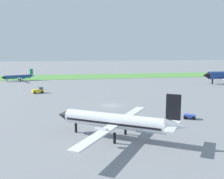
{
  "coord_description": "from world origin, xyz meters",
  "views": [
    {
      "loc": [
        -10.88,
        -65.79,
        14.12
      ],
      "look_at": [
        1.81,
        7.72,
        3.0
      ],
      "focal_mm": 41.85,
      "sensor_mm": 36.0,
      "label": 1
    }
  ],
  "objects_px": {
    "airplane_taxiing_turboprop": "(18,77)",
    "pushback_tug_midfield": "(38,90)",
    "baggage_cart_near_gate": "(190,116)",
    "airplane_foreground_turboprop": "(116,121)"
  },
  "relations": [
    {
      "from": "pushback_tug_midfield",
      "to": "airplane_taxiing_turboprop",
      "type": "bearing_deg",
      "value": 86.76
    },
    {
      "from": "airplane_foreground_turboprop",
      "to": "baggage_cart_near_gate",
      "type": "bearing_deg",
      "value": -118.24
    },
    {
      "from": "baggage_cart_near_gate",
      "to": "pushback_tug_midfield",
      "type": "bearing_deg",
      "value": -21.54
    },
    {
      "from": "airplane_foreground_turboprop",
      "to": "pushback_tug_midfield",
      "type": "distance_m",
      "value": 52.39
    },
    {
      "from": "airplane_taxiing_turboprop",
      "to": "pushback_tug_midfield",
      "type": "xyz_separation_m",
      "value": [
        12.94,
        -38.36,
        -1.07
      ]
    },
    {
      "from": "pushback_tug_midfield",
      "to": "airplane_foreground_turboprop",
      "type": "bearing_deg",
      "value": -92.53
    },
    {
      "from": "airplane_taxiing_turboprop",
      "to": "airplane_foreground_turboprop",
      "type": "xyz_separation_m",
      "value": [
        30.3,
        -87.76,
        0.89
      ]
    },
    {
      "from": "airplane_foreground_turboprop",
      "to": "baggage_cart_near_gate",
      "type": "height_order",
      "value": "airplane_foreground_turboprop"
    },
    {
      "from": "pushback_tug_midfield",
      "to": "baggage_cart_near_gate",
      "type": "bearing_deg",
      "value": -70.92
    },
    {
      "from": "airplane_taxiing_turboprop",
      "to": "pushback_tug_midfield",
      "type": "relative_size",
      "value": 4.22
    }
  ]
}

